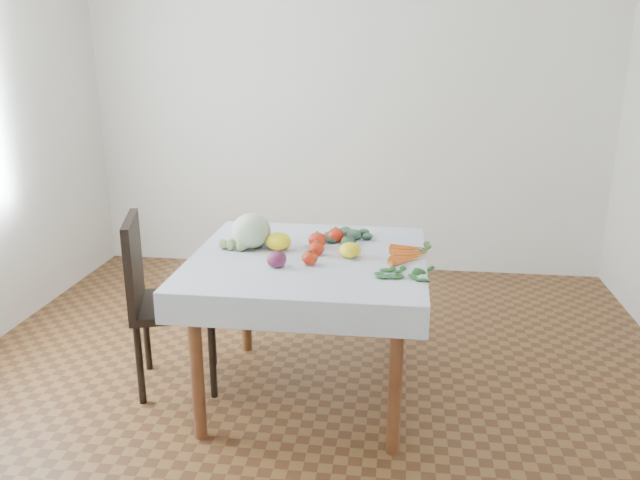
{
  "coord_description": "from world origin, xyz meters",
  "views": [
    {
      "loc": [
        0.43,
        -2.83,
        1.72
      ],
      "look_at": [
        0.05,
        0.05,
        0.82
      ],
      "focal_mm": 35.0,
      "sensor_mm": 36.0,
      "label": 1
    }
  ],
  "objects_px": {
    "chair": "(157,292)",
    "cabbage": "(251,231)",
    "heirloom_back": "(278,241)",
    "carrot_bunch": "(408,254)",
    "table": "(309,275)"
  },
  "relations": [
    {
      "from": "chair",
      "to": "cabbage",
      "type": "height_order",
      "value": "cabbage"
    },
    {
      "from": "heirloom_back",
      "to": "carrot_bunch",
      "type": "xyz_separation_m",
      "value": [
        0.64,
        -0.03,
        -0.03
      ]
    },
    {
      "from": "cabbage",
      "to": "heirloom_back",
      "type": "bearing_deg",
      "value": -7.66
    },
    {
      "from": "cabbage",
      "to": "carrot_bunch",
      "type": "distance_m",
      "value": 0.79
    },
    {
      "from": "table",
      "to": "carrot_bunch",
      "type": "distance_m",
      "value": 0.5
    },
    {
      "from": "chair",
      "to": "heirloom_back",
      "type": "bearing_deg",
      "value": 6.71
    },
    {
      "from": "cabbage",
      "to": "carrot_bunch",
      "type": "xyz_separation_m",
      "value": [
        0.78,
        -0.04,
        -0.07
      ]
    },
    {
      "from": "table",
      "to": "heirloom_back",
      "type": "height_order",
      "value": "heirloom_back"
    },
    {
      "from": "chair",
      "to": "cabbage",
      "type": "distance_m",
      "value": 0.58
    },
    {
      "from": "chair",
      "to": "carrot_bunch",
      "type": "bearing_deg",
      "value": 2.19
    },
    {
      "from": "cabbage",
      "to": "chair",
      "type": "bearing_deg",
      "value": -169.16
    },
    {
      "from": "chair",
      "to": "carrot_bunch",
      "type": "distance_m",
      "value": 1.29
    },
    {
      "from": "heirloom_back",
      "to": "chair",
      "type": "bearing_deg",
      "value": -173.29
    },
    {
      "from": "cabbage",
      "to": "heirloom_back",
      "type": "distance_m",
      "value": 0.15
    },
    {
      "from": "cabbage",
      "to": "carrot_bunch",
      "type": "height_order",
      "value": "cabbage"
    }
  ]
}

